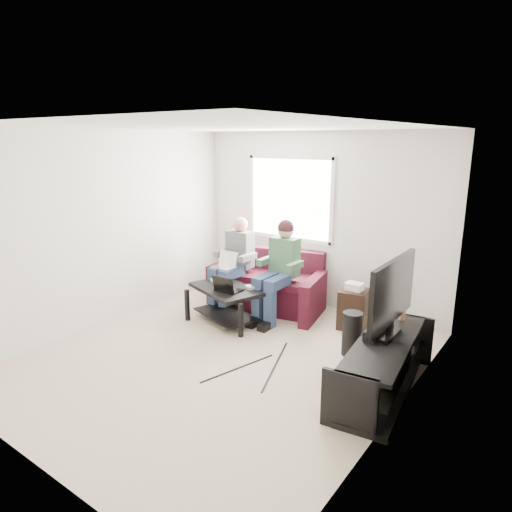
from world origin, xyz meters
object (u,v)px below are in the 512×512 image
Objects in this scene: tv at (392,294)px; end_table at (353,308)px; coffee_table at (226,296)px; subwoofer at (352,334)px; sofa at (267,286)px; tv_stand at (383,369)px.

end_table is (-0.91, 1.22, -0.73)m from tv.
subwoofer is (1.83, 0.10, -0.11)m from coffee_table.
sofa is 1.79× the size of tv.
tv is at bearing -28.09° from sofa.
coffee_table is at bearing 171.24° from tv.
tv reaches higher than tv_stand.
sofa is at bearing 83.57° from coffee_table.
subwoofer is (1.74, -0.77, -0.05)m from sofa.
end_table reaches higher than coffee_table.
coffee_table is 1.74m from end_table.
tv_stand is 0.77m from tv.
sofa is 2.74m from tv.
tv is 1.69m from end_table.
tv reaches higher than coffee_table.
tv reaches higher than sofa.
tv_stand is (2.34, -1.35, -0.07)m from sofa.
sofa is 0.88m from coffee_table.
sofa is 1.42m from end_table.
tv reaches higher than subwoofer.
tv is 1.73× the size of end_table.
sofa is 3.75× the size of subwoofer.
tv_stand is 1.61m from end_table.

